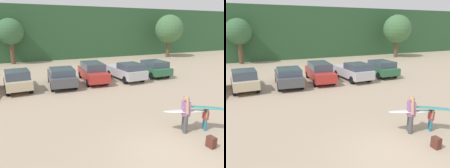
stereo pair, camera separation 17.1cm
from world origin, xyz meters
TOP-DOWN VIEW (x-y plane):
  - ground_plane at (0.00, 0.00)m, footprint 120.00×120.00m
  - hillside_ridge at (0.00, 31.87)m, footprint 108.00×12.00m
  - tree_left at (-4.79, 24.88)m, footprint 3.25×3.25m
  - tree_far_right at (17.47, 22.30)m, footprint 4.22×4.22m
  - parked_car_champagne at (-4.74, 11.62)m, footprint 1.97×4.36m
  - parked_car_dark_gray at (-1.49, 11.43)m, footprint 2.30×4.65m
  - parked_car_red at (1.31, 11.91)m, footprint 2.16×4.93m
  - parked_car_silver at (4.24, 11.21)m, footprint 2.05×4.52m
  - parked_car_forest_green at (7.30, 11.62)m, footprint 1.99×4.19m
  - person_adult at (1.85, 1.14)m, footprint 0.49×0.75m
  - person_child at (2.83, 0.90)m, footprint 0.31×0.46m
  - surfboard_white at (1.83, 1.20)m, footprint 2.03×1.18m
  - surfboard_teal at (2.85, 0.81)m, footprint 1.93×1.69m
  - backpack_dropped at (1.85, -0.36)m, footprint 0.24×0.34m

SIDE VIEW (x-z plane):
  - ground_plane at x=0.00m, z-range 0.00..0.00m
  - backpack_dropped at x=1.85m, z-range 0.00..0.45m
  - person_child at x=2.83m, z-range 0.07..1.18m
  - parked_car_forest_green at x=7.30m, z-range 0.05..1.55m
  - parked_car_dark_gray at x=-1.49m, z-range 0.04..1.56m
  - parked_car_silver at x=4.24m, z-range 0.03..1.60m
  - parked_car_champagne at x=-4.74m, z-range 0.02..1.61m
  - parked_car_red at x=1.31m, z-range 0.04..1.68m
  - person_adult at x=1.85m, z-range 0.11..1.80m
  - surfboard_white at x=1.83m, z-range 0.90..1.04m
  - surfboard_teal at x=2.85m, z-range 1.03..1.17m
  - hillside_ridge at x=0.00m, z-range 0.00..7.46m
  - tree_left at x=-4.79m, z-range 1.15..6.82m
  - tree_far_right at x=17.47m, z-range 1.06..7.46m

